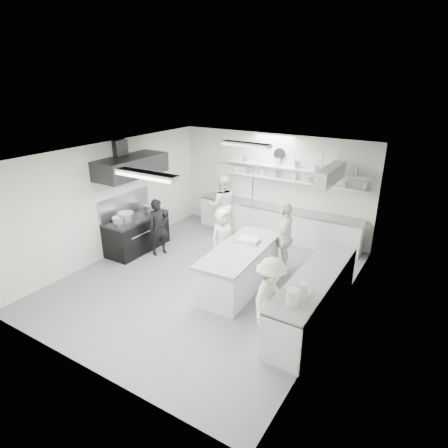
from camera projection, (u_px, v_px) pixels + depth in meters
The scene contains 27 objects.
floor at pixel (207, 280), 9.12m from camera, with size 6.00×7.00×0.02m, color gray.
ceiling at pixel (205, 154), 8.02m from camera, with size 6.00×7.00×0.02m, color silver.
wall_back at pixel (272, 185), 11.34m from camera, with size 6.00×0.04×3.00m, color silver.
wall_front at pixel (77, 291), 5.79m from camera, with size 6.00×0.04×3.00m, color silver.
wall_left at pixel (112, 199), 10.03m from camera, with size 0.04×7.00×3.00m, color silver.
wall_right at pixel (340, 251), 7.11m from camera, with size 0.04×7.00×3.00m, color silver.
stove at pixel (137, 234), 10.54m from camera, with size 0.80×1.80×0.90m, color black.
exhaust_hood at pixel (131, 166), 9.84m from camera, with size 0.85×2.00×0.50m, color #232325.
back_counter at pixel (276, 222), 11.34m from camera, with size 5.00×0.60×0.92m, color silver.
shelf_lower at pixel (293, 181), 10.81m from camera, with size 4.20×0.26×0.04m, color silver.
shelf_upper at pixel (294, 169), 10.68m from camera, with size 4.20×0.26×0.04m, color silver.
pass_through_window at pixel (234, 181), 11.98m from camera, with size 1.30×0.04×1.00m, color black.
wall_clock at pixel (280, 154), 10.87m from camera, with size 0.32×0.32×0.05m, color white.
right_counter at pixel (314, 298), 7.49m from camera, with size 0.74×3.30×0.94m, color silver.
pot_rack at pixel (330, 175), 9.20m from camera, with size 0.30×1.60×0.40m, color #9DA0A5.
light_fixture_front at pixel (147, 175), 6.61m from camera, with size 1.30×0.25×0.10m, color silver.
light_fixture_rear at pixel (246, 144), 9.47m from camera, with size 1.30×0.25×0.10m, color silver.
prep_island at pixel (240, 268), 8.67m from camera, with size 0.92×2.46×0.91m, color silver.
stove_pot at pixel (126, 218), 10.05m from camera, with size 0.43×0.43×0.27m, color #9DA0A5.
cook_stove at pixel (159, 227), 10.16m from camera, with size 0.56×0.37×1.54m, color black.
cook_back at pixel (222, 205), 11.49m from camera, with size 0.87×0.68×1.79m, color white.
cook_island_left at pixel (222, 235), 9.79m from camera, with size 0.70×0.45×1.42m, color white.
cook_island_right at pixel (284, 237), 9.24m from camera, with size 1.05×0.44×1.79m, color white.
cook_right at pixel (270, 298), 6.92m from camera, with size 1.02×0.58×1.57m, color white.
bowl_island_a at pixel (239, 241), 8.88m from camera, with size 0.27×0.27×0.07m, color #9DA0A5.
bowl_island_b at pixel (245, 241), 8.90m from camera, with size 0.17×0.17×0.05m, color silver.
bowl_right at pixel (304, 292), 6.75m from camera, with size 0.26×0.26×0.06m, color silver.
Camera 1 is at (4.53, -6.61, 4.56)m, focal length 30.67 mm.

